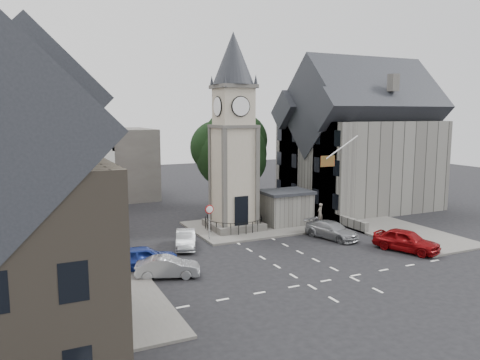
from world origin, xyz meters
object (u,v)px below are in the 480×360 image
car_east_red (406,240)px  pedestrian (320,213)px  clock_tower (234,133)px  stone_shelter (286,208)px  car_west_blue (143,258)px

car_east_red → pedestrian: (-0.50, 9.87, 0.11)m
car_east_red → pedestrian: size_ratio=2.59×
clock_tower → stone_shelter: bearing=-5.8°
stone_shelter → car_west_blue: size_ratio=0.97×
clock_tower → car_east_red: 15.71m
clock_tower → car_east_red: bearing=-52.3°
clock_tower → car_west_blue: (-9.39, -6.85, -7.37)m
clock_tower → car_west_blue: size_ratio=3.68×
clock_tower → stone_shelter: 8.15m
stone_shelter → clock_tower: bearing=174.2°
car_west_blue → pedestrian: pedestrian is taller
car_east_red → stone_shelter: bearing=88.1°
stone_shelter → pedestrian: 3.33m
clock_tower → pedestrian: (8.00, -1.12, -7.23)m
car_west_blue → car_east_red: 18.37m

